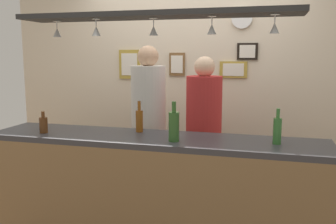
% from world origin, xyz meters
% --- Properties ---
extents(back_wall, '(4.40, 0.06, 2.60)m').
position_xyz_m(back_wall, '(0.00, 1.10, 1.30)').
color(back_wall, beige).
rests_on(back_wall, ground_plane).
extents(bar_counter, '(2.70, 0.55, 1.03)m').
position_xyz_m(bar_counter, '(0.00, -0.51, 0.69)').
color(bar_counter, '#38383D').
rests_on(bar_counter, ground_plane).
extents(overhead_glass_rack, '(2.20, 0.36, 0.04)m').
position_xyz_m(overhead_glass_rack, '(0.00, -0.30, 1.97)').
color(overhead_glass_rack, black).
extents(hanging_wineglass_far_left, '(0.07, 0.07, 0.13)m').
position_xyz_m(hanging_wineglass_far_left, '(-0.86, -0.27, 1.86)').
color(hanging_wineglass_far_left, silver).
rests_on(hanging_wineglass_far_left, overhead_glass_rack).
extents(hanging_wineglass_left, '(0.07, 0.07, 0.13)m').
position_xyz_m(hanging_wineglass_left, '(-0.46, -0.36, 1.86)').
color(hanging_wineglass_left, silver).
rests_on(hanging_wineglass_left, overhead_glass_rack).
extents(hanging_wineglass_center_left, '(0.07, 0.07, 0.13)m').
position_xyz_m(hanging_wineglass_center_left, '(-0.01, -0.29, 1.86)').
color(hanging_wineglass_center_left, silver).
rests_on(hanging_wineglass_center_left, overhead_glass_rack).
extents(hanging_wineglass_center, '(0.07, 0.07, 0.13)m').
position_xyz_m(hanging_wineglass_center, '(0.45, -0.33, 1.86)').
color(hanging_wineglass_center, silver).
rests_on(hanging_wineglass_center, overhead_glass_rack).
extents(hanging_wineglass_center_right, '(0.07, 0.07, 0.13)m').
position_xyz_m(hanging_wineglass_center_right, '(0.89, -0.34, 1.86)').
color(hanging_wineglass_center_right, silver).
rests_on(hanging_wineglass_center_right, overhead_glass_rack).
extents(person_left_white_patterned_shirt, '(0.34, 0.34, 1.76)m').
position_xyz_m(person_left_white_patterned_shirt, '(-0.27, 0.37, 1.06)').
color(person_left_white_patterned_shirt, '#2D334C').
rests_on(person_left_white_patterned_shirt, ground_plane).
extents(person_right_red_shirt, '(0.34, 0.34, 1.65)m').
position_xyz_m(person_right_red_shirt, '(0.28, 0.37, 1.00)').
color(person_right_red_shirt, '#2D334C').
rests_on(person_right_red_shirt, ground_plane).
extents(bottle_beer_brown_stubby, '(0.07, 0.07, 0.18)m').
position_xyz_m(bottle_beer_brown_stubby, '(-0.92, -0.45, 1.10)').
color(bottle_beer_brown_stubby, '#512D14').
rests_on(bottle_beer_brown_stubby, bar_counter).
extents(bottle_champagne_green, '(0.08, 0.08, 0.30)m').
position_xyz_m(bottle_champagne_green, '(0.20, -0.46, 1.15)').
color(bottle_champagne_green, '#2D5623').
rests_on(bottle_champagne_green, bar_counter).
extents(bottle_beer_green_import, '(0.06, 0.06, 0.26)m').
position_xyz_m(bottle_beer_green_import, '(0.94, -0.34, 1.13)').
color(bottle_beer_green_import, '#336B2D').
rests_on(bottle_beer_green_import, bar_counter).
extents(bottle_beer_amber_tall, '(0.06, 0.06, 0.26)m').
position_xyz_m(bottle_beer_amber_tall, '(-0.17, -0.21, 1.13)').
color(bottle_beer_amber_tall, brown).
rests_on(bottle_beer_amber_tall, bar_counter).
extents(picture_frame_upper_small, '(0.22, 0.02, 0.18)m').
position_xyz_m(picture_frame_upper_small, '(0.63, 1.06, 1.70)').
color(picture_frame_upper_small, black).
rests_on(picture_frame_upper_small, back_wall).
extents(picture_frame_crest, '(0.18, 0.02, 0.26)m').
position_xyz_m(picture_frame_crest, '(-0.15, 1.06, 1.56)').
color(picture_frame_crest, brown).
rests_on(picture_frame_crest, back_wall).
extents(picture_frame_caricature, '(0.26, 0.02, 0.34)m').
position_xyz_m(picture_frame_caricature, '(-0.73, 1.06, 1.55)').
color(picture_frame_caricature, '#B29338').
rests_on(picture_frame_caricature, back_wall).
extents(picture_frame_lower_pair, '(0.30, 0.02, 0.18)m').
position_xyz_m(picture_frame_lower_pair, '(0.48, 1.06, 1.50)').
color(picture_frame_lower_pair, '#B29338').
rests_on(picture_frame_lower_pair, back_wall).
extents(wall_clock, '(0.22, 0.03, 0.22)m').
position_xyz_m(wall_clock, '(0.56, 1.05, 2.05)').
color(wall_clock, white).
rests_on(wall_clock, back_wall).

